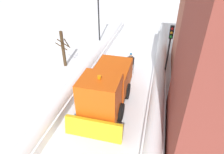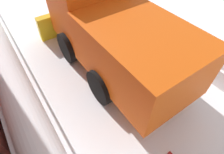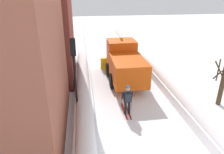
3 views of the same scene
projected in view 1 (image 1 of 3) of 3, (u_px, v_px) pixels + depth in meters
name	position (u px, v px, depth m)	size (l,w,h in m)	color
ground_plane	(107.00, 113.00, 12.35)	(80.00, 80.00, 0.00)	white
snowbank_left	(155.00, 116.00, 11.48)	(1.10, 36.00, 1.06)	white
snowbank_right	(63.00, 100.00, 12.73)	(1.10, 36.00, 1.06)	white
plow_truck	(107.00, 87.00, 12.26)	(3.20, 5.98, 3.12)	#DB510F
skier	(131.00, 62.00, 16.18)	(0.62, 1.80, 1.81)	black
traffic_light_pole	(170.00, 44.00, 14.10)	(0.28, 0.42, 4.39)	black
street_lamp	(98.00, 10.00, 21.18)	(0.40, 0.40, 5.54)	black
bare_tree_near	(63.00, 49.00, 16.85)	(1.09, 1.33, 3.19)	#48341F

